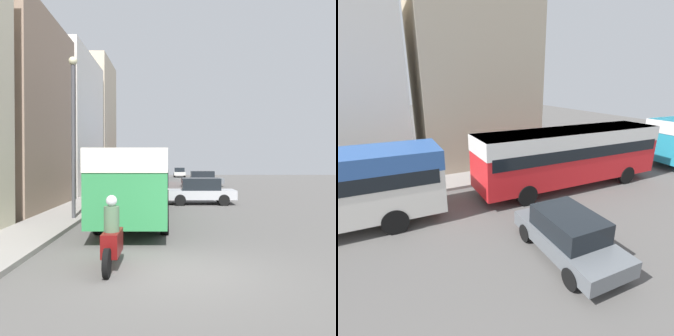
% 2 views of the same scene
% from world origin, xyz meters
% --- Properties ---
extents(building_end_row, '(5.31, 7.70, 12.60)m').
position_xyz_m(building_end_row, '(-8.86, 29.67, 6.30)').
color(building_end_row, '#BCAD93').
rests_on(building_end_row, ground_plane).
extents(bus_third_in_line, '(2.51, 10.47, 3.15)m').
position_xyz_m(bus_third_in_line, '(-1.92, 32.56, 2.04)').
color(bus_third_in_line, red).
rests_on(bus_third_in_line, ground_plane).
extents(car_crossing, '(4.15, 1.91, 1.53)m').
position_xyz_m(car_crossing, '(2.99, 28.70, 0.79)').
color(car_crossing, slate).
rests_on(car_crossing, ground_plane).
extents(pedestrian_near_curb, '(0.33, 0.33, 1.59)m').
position_xyz_m(pedestrian_near_curb, '(-5.10, 32.50, 0.96)').
color(pedestrian_near_curb, '#232838').
rests_on(pedestrian_near_curb, sidewalk).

